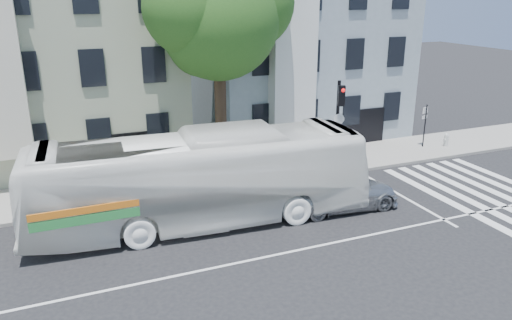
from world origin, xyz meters
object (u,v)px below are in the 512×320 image
sedan (340,192)px  traffic_signal (339,116)px  fire_hydrant (446,140)px  bus (200,179)px

sedan → traffic_signal: (1.82, 3.34, 2.34)m
traffic_signal → fire_hydrant: traffic_signal is taller
bus → fire_hydrant: 16.51m
bus → fire_hydrant: size_ratio=17.43×
sedan → fire_hydrant: bearing=-60.1°
bus → traffic_signal: (7.59, 2.44, 1.23)m
bus → traffic_signal: size_ratio=2.78×
sedan → fire_hydrant: (10.18, 4.95, -0.20)m
sedan → traffic_signal: 4.47m
bus → fire_hydrant: (15.95, 4.05, -1.30)m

